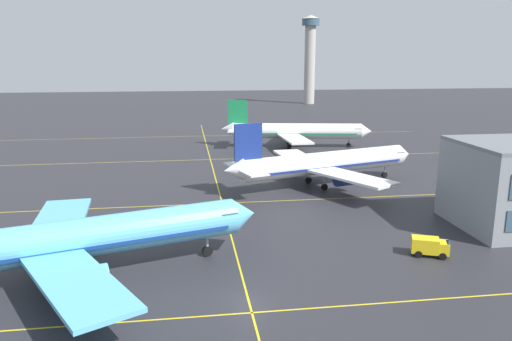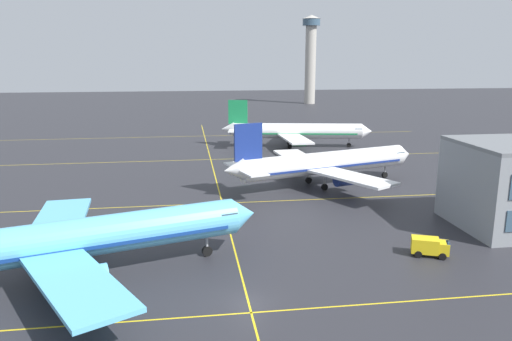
{
  "view_description": "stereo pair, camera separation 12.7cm",
  "coord_description": "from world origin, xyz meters",
  "px_view_note": "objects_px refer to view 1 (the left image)",
  "views": [
    {
      "loc": [
        -5.37,
        -41.56,
        22.22
      ],
      "look_at": [
        4.86,
        28.88,
        5.85
      ],
      "focal_mm": 34.53,
      "sensor_mm": 36.0,
      "label": 1
    },
    {
      "loc": [
        -5.25,
        -41.57,
        22.22
      ],
      "look_at": [
        4.86,
        28.88,
        5.85
      ],
      "focal_mm": 34.53,
      "sensor_mm": 36.0,
      "label": 2
    }
  ],
  "objects_px": {
    "airliner_third_row": "(295,131)",
    "control_tower": "(310,53)",
    "airliner_second_row": "(324,163)",
    "service_truck_red_van": "(430,246)",
    "airliner_front_gate": "(72,240)"
  },
  "relations": [
    {
      "from": "airliner_second_row",
      "to": "airliner_third_row",
      "type": "height_order",
      "value": "airliner_second_row"
    },
    {
      "from": "airliner_front_gate",
      "to": "service_truck_red_van",
      "type": "xyz_separation_m",
      "value": [
        39.02,
        0.6,
        -3.1
      ]
    },
    {
      "from": "airliner_second_row",
      "to": "control_tower",
      "type": "height_order",
      "value": "control_tower"
    },
    {
      "from": "airliner_second_row",
      "to": "service_truck_red_van",
      "type": "distance_m",
      "value": 32.78
    },
    {
      "from": "airliner_front_gate",
      "to": "airliner_third_row",
      "type": "bearing_deg",
      "value": 61.38
    },
    {
      "from": "airliner_second_row",
      "to": "control_tower",
      "type": "distance_m",
      "value": 161.83
    },
    {
      "from": "control_tower",
      "to": "airliner_second_row",
      "type": "bearing_deg",
      "value": -103.34
    },
    {
      "from": "airliner_front_gate",
      "to": "control_tower",
      "type": "height_order",
      "value": "control_tower"
    },
    {
      "from": "airliner_third_row",
      "to": "control_tower",
      "type": "distance_m",
      "value": 123.81
    },
    {
      "from": "airliner_third_row",
      "to": "control_tower",
      "type": "height_order",
      "value": "control_tower"
    },
    {
      "from": "airliner_third_row",
      "to": "control_tower",
      "type": "relative_size",
      "value": 0.91
    },
    {
      "from": "airliner_front_gate",
      "to": "airliner_second_row",
      "type": "relative_size",
      "value": 1.05
    },
    {
      "from": "airliner_front_gate",
      "to": "airliner_second_row",
      "type": "distance_m",
      "value": 48.64
    },
    {
      "from": "airliner_front_gate",
      "to": "control_tower",
      "type": "xyz_separation_m",
      "value": [
        72.71,
        189.33,
        19.88
      ]
    },
    {
      "from": "airliner_front_gate",
      "to": "airliner_third_row",
      "type": "distance_m",
      "value": 81.85
    }
  ]
}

